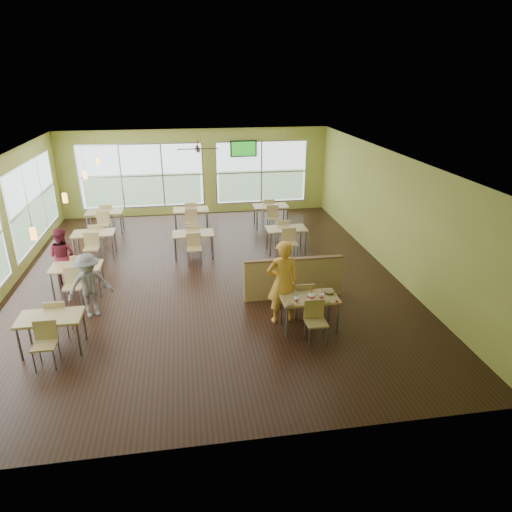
% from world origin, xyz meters
% --- Properties ---
extents(room, '(12.00, 12.04, 3.20)m').
position_xyz_m(room, '(0.00, 0.00, 1.60)').
color(room, black).
rests_on(room, ground).
extents(window_bays, '(9.24, 10.24, 2.38)m').
position_xyz_m(window_bays, '(-2.65, 3.08, 1.48)').
color(window_bays, white).
rests_on(window_bays, room).
extents(main_table, '(1.22, 1.52, 0.87)m').
position_xyz_m(main_table, '(2.00, -3.00, 0.63)').
color(main_table, tan).
rests_on(main_table, floor).
extents(half_wall_divider, '(2.40, 0.14, 1.04)m').
position_xyz_m(half_wall_divider, '(2.00, -1.55, 0.52)').
color(half_wall_divider, tan).
rests_on(half_wall_divider, floor).
extents(dining_tables, '(6.92, 8.72, 0.87)m').
position_xyz_m(dining_tables, '(-1.05, 1.71, 0.63)').
color(dining_tables, tan).
rests_on(dining_tables, floor).
extents(pendant_lights, '(0.11, 7.31, 0.86)m').
position_xyz_m(pendant_lights, '(-3.20, 0.68, 2.45)').
color(pendant_lights, '#2D2119').
rests_on(pendant_lights, ceiling).
extents(ceiling_fan, '(1.25, 1.25, 0.29)m').
position_xyz_m(ceiling_fan, '(-0.00, 3.00, 2.95)').
color(ceiling_fan, '#2D2119').
rests_on(ceiling_fan, ceiling).
extents(tv_backwall, '(1.00, 0.07, 0.60)m').
position_xyz_m(tv_backwall, '(1.80, 5.90, 2.45)').
color(tv_backwall, black).
rests_on(tv_backwall, wall_back).
extents(man_plaid, '(0.73, 0.51, 1.90)m').
position_xyz_m(man_plaid, '(1.49, -2.61, 0.95)').
color(man_plaid, orange).
rests_on(man_plaid, floor).
extents(patron_maroon, '(0.88, 0.79, 1.49)m').
position_xyz_m(patron_maroon, '(-3.69, 0.24, 0.75)').
color(patron_maroon, maroon).
rests_on(patron_maroon, floor).
extents(patron_grey, '(1.11, 0.89, 1.51)m').
position_xyz_m(patron_grey, '(-2.68, -1.70, 0.75)').
color(patron_grey, slate).
rests_on(patron_grey, floor).
extents(cup_blue, '(0.10, 0.10, 0.36)m').
position_xyz_m(cup_blue, '(1.66, -3.22, 0.82)').
color(cup_blue, white).
rests_on(cup_blue, main_table).
extents(cup_yellow, '(0.09, 0.09, 0.32)m').
position_xyz_m(cup_yellow, '(1.97, -3.09, 0.81)').
color(cup_yellow, white).
rests_on(cup_yellow, main_table).
extents(cup_red_near, '(0.10, 0.10, 0.37)m').
position_xyz_m(cup_red_near, '(2.00, -3.16, 0.83)').
color(cup_red_near, white).
rests_on(cup_red_near, main_table).
extents(cup_red_far, '(0.10, 0.10, 0.36)m').
position_xyz_m(cup_red_far, '(2.21, -3.17, 0.82)').
color(cup_red_far, white).
rests_on(cup_red_far, main_table).
extents(food_basket, '(0.22, 0.22, 0.05)m').
position_xyz_m(food_basket, '(2.46, -2.90, 0.78)').
color(food_basket, black).
rests_on(food_basket, main_table).
extents(ketchup_cup, '(0.05, 0.05, 0.02)m').
position_xyz_m(ketchup_cup, '(2.50, -3.30, 0.76)').
color(ketchup_cup, '#9D0603').
rests_on(ketchup_cup, main_table).
extents(wrapper_left, '(0.17, 0.15, 0.04)m').
position_xyz_m(wrapper_left, '(1.51, -3.30, 0.77)').
color(wrapper_left, olive).
rests_on(wrapper_left, main_table).
extents(wrapper_mid, '(0.22, 0.21, 0.05)m').
position_xyz_m(wrapper_mid, '(2.02, -2.97, 0.77)').
color(wrapper_mid, olive).
rests_on(wrapper_mid, main_table).
extents(wrapper_right, '(0.16, 0.15, 0.03)m').
position_xyz_m(wrapper_right, '(2.29, -3.30, 0.77)').
color(wrapper_right, olive).
rests_on(wrapper_right, main_table).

